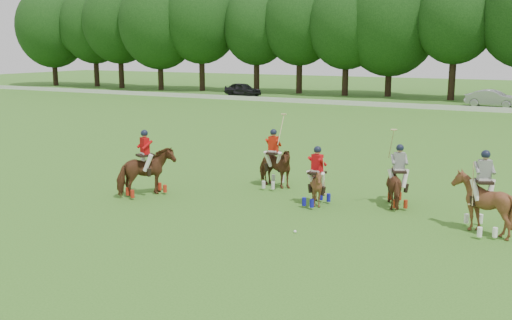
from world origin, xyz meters
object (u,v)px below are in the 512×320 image
at_px(car_mid, 493,99).
at_px(polo_stripe_b, 482,203).
at_px(polo_stripe_a, 398,184).
at_px(polo_red_b, 273,167).
at_px(polo_red_c, 317,185).
at_px(polo_ball, 295,232).
at_px(car_left, 243,89).
at_px(polo_red_a, 146,172).

height_order(car_mid, polo_stripe_b, polo_stripe_b).
distance_m(car_mid, polo_stripe_a, 37.08).
relative_size(polo_red_b, polo_red_c, 1.36).
bearing_deg(polo_ball, car_left, 120.31).
distance_m(polo_stripe_b, polo_ball, 5.57).
xyz_separation_m(car_mid, polo_red_c, (-2.32, -38.32, -0.05)).
bearing_deg(polo_ball, car_mid, 87.49).
relative_size(car_mid, polo_red_a, 1.92).
relative_size(polo_red_a, polo_stripe_a, 0.91).
xyz_separation_m(car_left, polo_red_a, (17.60, -39.93, 0.16)).
height_order(car_mid, polo_red_b, polo_red_b).
bearing_deg(car_mid, polo_red_a, 176.32).
xyz_separation_m(car_mid, polo_red_a, (-8.41, -39.93, 0.13)).
bearing_deg(car_left, car_mid, -78.14).
xyz_separation_m(car_left, polo_red_c, (23.68, -38.32, -0.02)).
xyz_separation_m(car_left, car_mid, (26.00, 0.00, 0.03)).
relative_size(polo_red_a, polo_stripe_b, 0.99).
bearing_deg(polo_stripe_a, polo_stripe_b, -30.99).
bearing_deg(car_left, polo_red_a, -144.36).
height_order(car_left, polo_stripe_b, polo_stripe_b).
relative_size(polo_red_a, polo_ball, 27.33).
bearing_deg(polo_red_b, polo_red_c, -34.70).
xyz_separation_m(polo_red_c, polo_stripe_a, (2.51, 1.24, 0.04)).
height_order(polo_red_c, polo_ball, polo_red_c).
xyz_separation_m(polo_stripe_a, polo_stripe_b, (2.87, -1.72, 0.14)).
height_order(car_mid, polo_ball, car_mid).
bearing_deg(polo_stripe_b, polo_ball, -152.07).
bearing_deg(polo_ball, polo_red_b, 122.05).
bearing_deg(polo_red_b, polo_stripe_a, -5.48).
height_order(car_mid, polo_red_a, polo_red_a).
xyz_separation_m(polo_stripe_b, polo_ball, (-4.86, -2.58, -0.87)).
xyz_separation_m(polo_red_a, polo_stripe_b, (11.45, 1.13, 0.01)).
bearing_deg(polo_stripe_b, polo_red_a, -174.38).
bearing_deg(polo_stripe_a, car_left, 125.23).
xyz_separation_m(polo_red_b, polo_ball, (2.99, -4.78, -0.78)).
height_order(polo_red_c, polo_stripe_b, polo_stripe_b).
bearing_deg(polo_red_a, polo_stripe_a, 18.35).
bearing_deg(polo_ball, polo_stripe_b, 27.93).
xyz_separation_m(polo_red_b, polo_stripe_a, (4.98, -0.48, -0.05)).
distance_m(car_left, polo_red_c, 45.05).
relative_size(car_left, polo_stripe_b, 1.78).
distance_m(car_left, polo_stripe_b, 48.47).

